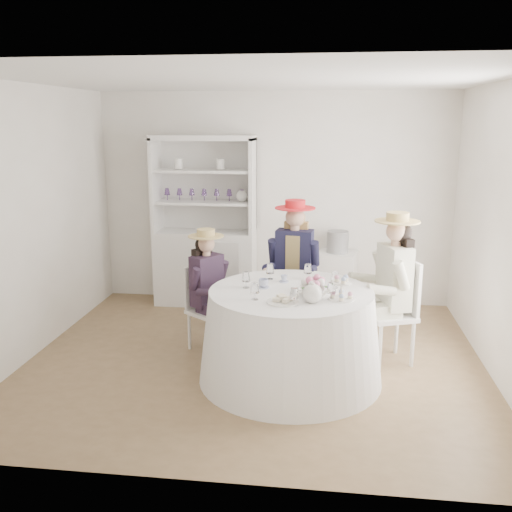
# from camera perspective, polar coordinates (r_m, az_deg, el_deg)

# --- Properties ---
(ground) EXTENTS (4.50, 4.50, 0.00)m
(ground) POSITION_cam_1_polar(r_m,az_deg,el_deg) (5.81, -0.13, -10.35)
(ground) COLOR brown
(ground) RESTS_ON ground
(ceiling) EXTENTS (4.50, 4.50, 0.00)m
(ceiling) POSITION_cam_1_polar(r_m,az_deg,el_deg) (5.33, -0.14, 17.26)
(ceiling) COLOR white
(ceiling) RESTS_ON wall_back
(wall_back) EXTENTS (4.50, 0.00, 4.50)m
(wall_back) POSITION_cam_1_polar(r_m,az_deg,el_deg) (7.37, 1.86, 5.69)
(wall_back) COLOR silver
(wall_back) RESTS_ON ground
(wall_front) EXTENTS (4.50, 0.00, 4.50)m
(wall_front) POSITION_cam_1_polar(r_m,az_deg,el_deg) (3.49, -4.33, -3.18)
(wall_front) COLOR silver
(wall_front) RESTS_ON ground
(wall_left) EXTENTS (0.00, 4.50, 4.50)m
(wall_left) POSITION_cam_1_polar(r_m,az_deg,el_deg) (6.11, -21.57, 3.13)
(wall_left) COLOR silver
(wall_left) RESTS_ON ground
(wall_right) EXTENTS (0.00, 4.50, 4.50)m
(wall_right) POSITION_cam_1_polar(r_m,az_deg,el_deg) (5.59, 23.40, 2.08)
(wall_right) COLOR silver
(wall_right) RESTS_ON ground
(tea_table) EXTENTS (1.68, 1.68, 0.85)m
(tea_table) POSITION_cam_1_polar(r_m,az_deg,el_deg) (5.28, 3.46, -7.92)
(tea_table) COLOR white
(tea_table) RESTS_ON ground
(hutch) EXTENTS (1.45, 0.93, 2.16)m
(hutch) POSITION_cam_1_polar(r_m,az_deg,el_deg) (7.38, -5.05, 1.08)
(hutch) COLOR silver
(hutch) RESTS_ON ground
(side_table) EXTENTS (0.54, 0.54, 0.73)m
(side_table) POSITION_cam_1_polar(r_m,az_deg,el_deg) (7.30, 8.04, -2.42)
(side_table) COLOR silver
(side_table) RESTS_ON ground
(hatbox) EXTENTS (0.31, 0.31, 0.27)m
(hatbox) POSITION_cam_1_polar(r_m,az_deg,el_deg) (7.18, 8.17, 1.42)
(hatbox) COLOR black
(hatbox) RESTS_ON side_table
(guest_left) EXTENTS (0.55, 0.52, 1.28)m
(guest_left) POSITION_cam_1_polar(r_m,az_deg,el_deg) (5.86, -4.79, -2.69)
(guest_left) COLOR silver
(guest_left) RESTS_ON ground
(guest_mid) EXTENTS (0.56, 0.59, 1.52)m
(guest_mid) POSITION_cam_1_polar(r_m,az_deg,el_deg) (6.17, 3.81, -0.50)
(guest_mid) COLOR silver
(guest_mid) RESTS_ON ground
(guest_right) EXTENTS (0.62, 0.57, 1.50)m
(guest_right) POSITION_cam_1_polar(r_m,az_deg,el_deg) (5.66, 13.40, -2.30)
(guest_right) COLOR silver
(guest_right) RESTS_ON ground
(spare_chair) EXTENTS (0.45, 0.45, 1.03)m
(spare_chair) POSITION_cam_1_polar(r_m,az_deg,el_deg) (6.54, -3.20, -2.48)
(spare_chair) COLOR silver
(spare_chair) RESTS_ON ground
(teacup_a) EXTENTS (0.12, 0.12, 0.07)m
(teacup_a) POSITION_cam_1_polar(r_m,az_deg,el_deg) (5.20, 0.76, -2.81)
(teacup_a) COLOR white
(teacup_a) RESTS_ON tea_table
(teacup_b) EXTENTS (0.07, 0.07, 0.06)m
(teacup_b) POSITION_cam_1_polar(r_m,az_deg,el_deg) (5.39, 2.82, -2.32)
(teacup_b) COLOR white
(teacup_b) RESTS_ON tea_table
(teacup_c) EXTENTS (0.09, 0.09, 0.06)m
(teacup_c) POSITION_cam_1_polar(r_m,az_deg,el_deg) (5.28, 6.34, -2.70)
(teacup_c) COLOR white
(teacup_c) RESTS_ON tea_table
(flower_bowl) EXTENTS (0.24, 0.24, 0.06)m
(flower_bowl) POSITION_cam_1_polar(r_m,az_deg,el_deg) (5.02, 5.59, -3.59)
(flower_bowl) COLOR white
(flower_bowl) RESTS_ON tea_table
(flower_arrangement) EXTENTS (0.18, 0.18, 0.07)m
(flower_arrangement) POSITION_cam_1_polar(r_m,az_deg,el_deg) (5.10, 5.85, -2.63)
(flower_arrangement) COLOR pink
(flower_arrangement) RESTS_ON tea_table
(table_teapot) EXTENTS (0.24, 0.17, 0.18)m
(table_teapot) POSITION_cam_1_polar(r_m,az_deg,el_deg) (4.81, 5.69, -3.76)
(table_teapot) COLOR white
(table_teapot) RESTS_ON tea_table
(sandwich_plate) EXTENTS (0.27, 0.27, 0.06)m
(sandwich_plate) POSITION_cam_1_polar(r_m,az_deg,el_deg) (4.80, 2.70, -4.50)
(sandwich_plate) COLOR white
(sandwich_plate) RESTS_ON tea_table
(cupcake_stand) EXTENTS (0.22, 0.22, 0.21)m
(cupcake_stand) POSITION_cam_1_polar(r_m,az_deg,el_deg) (4.91, 8.55, -3.48)
(cupcake_stand) COLOR white
(cupcake_stand) RESTS_ON tea_table
(stemware_set) EXTENTS (0.89, 0.89, 0.15)m
(stemware_set) POSITION_cam_1_polar(r_m,az_deg,el_deg) (5.12, 3.54, -2.67)
(stemware_set) COLOR white
(stemware_set) RESTS_ON tea_table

